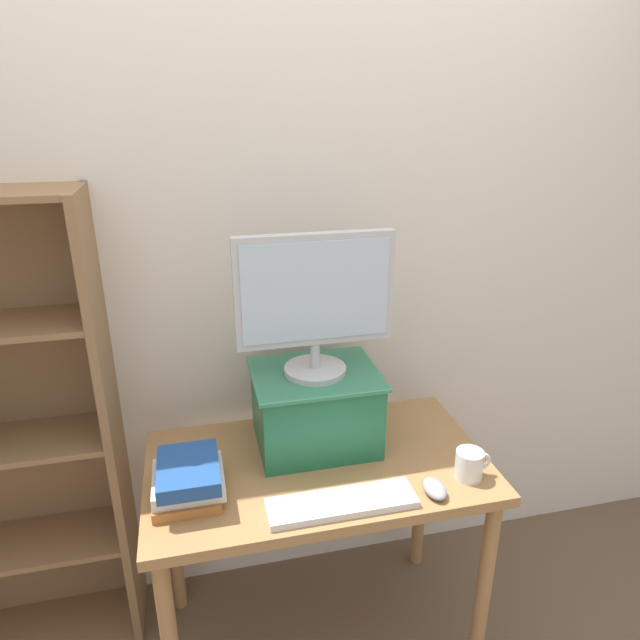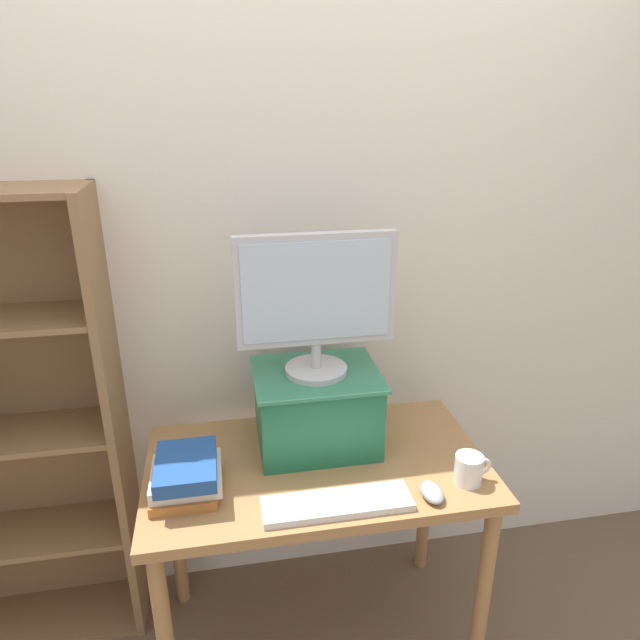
{
  "view_description": "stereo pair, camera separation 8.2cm",
  "coord_description": "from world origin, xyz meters",
  "px_view_note": "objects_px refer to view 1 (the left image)",
  "views": [
    {
      "loc": [
        -0.35,
        -1.52,
        1.89
      ],
      "look_at": [
        0.02,
        0.05,
        1.26
      ],
      "focal_mm": 32.0,
      "sensor_mm": 36.0,
      "label": 1
    },
    {
      "loc": [
        -0.27,
        -1.54,
        1.89
      ],
      "look_at": [
        0.02,
        0.05,
        1.26
      ],
      "focal_mm": 32.0,
      "sensor_mm": 36.0,
      "label": 2
    }
  ],
  "objects_px": {
    "desk": "(318,489)",
    "book_stack": "(188,479)",
    "computer_monitor": "(315,300)",
    "riser_box": "(315,406)",
    "keyboard": "(342,503)",
    "coffee_mug": "(470,464)",
    "computer_mouse": "(435,489)"
  },
  "relations": [
    {
      "from": "riser_box",
      "to": "computer_mouse",
      "type": "xyz_separation_m",
      "value": [
        0.29,
        -0.35,
        -0.12
      ]
    },
    {
      "from": "riser_box",
      "to": "coffee_mug",
      "type": "xyz_separation_m",
      "value": [
        0.42,
        -0.3,
        -0.09
      ]
    },
    {
      "from": "riser_box",
      "to": "computer_monitor",
      "type": "relative_size",
      "value": 0.82
    },
    {
      "from": "book_stack",
      "to": "computer_monitor",
      "type": "bearing_deg",
      "value": 23.84
    },
    {
      "from": "keyboard",
      "to": "coffee_mug",
      "type": "bearing_deg",
      "value": 5.43
    },
    {
      "from": "book_stack",
      "to": "coffee_mug",
      "type": "relative_size",
      "value": 2.09
    },
    {
      "from": "computer_monitor",
      "to": "computer_mouse",
      "type": "distance_m",
      "value": 0.68
    },
    {
      "from": "desk",
      "to": "coffee_mug",
      "type": "relative_size",
      "value": 9.43
    },
    {
      "from": "desk",
      "to": "computer_monitor",
      "type": "xyz_separation_m",
      "value": [
        0.02,
        0.11,
        0.63
      ]
    },
    {
      "from": "computer_monitor",
      "to": "keyboard",
      "type": "distance_m",
      "value": 0.61
    },
    {
      "from": "desk",
      "to": "computer_mouse",
      "type": "distance_m",
      "value": 0.41
    },
    {
      "from": "book_stack",
      "to": "computer_mouse",
      "type": "bearing_deg",
      "value": -12.63
    },
    {
      "from": "desk",
      "to": "computer_monitor",
      "type": "height_order",
      "value": "computer_monitor"
    },
    {
      "from": "desk",
      "to": "keyboard",
      "type": "height_order",
      "value": "keyboard"
    },
    {
      "from": "desk",
      "to": "keyboard",
      "type": "relative_size",
      "value": 2.51
    },
    {
      "from": "computer_mouse",
      "to": "keyboard",
      "type": "bearing_deg",
      "value": 178.16
    },
    {
      "from": "desk",
      "to": "coffee_mug",
      "type": "height_order",
      "value": "coffee_mug"
    },
    {
      "from": "riser_box",
      "to": "coffee_mug",
      "type": "relative_size",
      "value": 3.56
    },
    {
      "from": "riser_box",
      "to": "book_stack",
      "type": "bearing_deg",
      "value": -156.0
    },
    {
      "from": "desk",
      "to": "book_stack",
      "type": "distance_m",
      "value": 0.45
    },
    {
      "from": "keyboard",
      "to": "desk",
      "type": "bearing_deg",
      "value": 94.88
    },
    {
      "from": "keyboard",
      "to": "riser_box",
      "type": "bearing_deg",
      "value": 90.07
    },
    {
      "from": "desk",
      "to": "book_stack",
      "type": "height_order",
      "value": "book_stack"
    },
    {
      "from": "computer_mouse",
      "to": "book_stack",
      "type": "distance_m",
      "value": 0.74
    },
    {
      "from": "riser_box",
      "to": "book_stack",
      "type": "xyz_separation_m",
      "value": [
        -0.43,
        -0.19,
        -0.08
      ]
    },
    {
      "from": "riser_box",
      "to": "book_stack",
      "type": "relative_size",
      "value": 1.7
    },
    {
      "from": "computer_mouse",
      "to": "coffee_mug",
      "type": "relative_size",
      "value": 0.89
    },
    {
      "from": "desk",
      "to": "book_stack",
      "type": "relative_size",
      "value": 4.51
    },
    {
      "from": "riser_box",
      "to": "keyboard",
      "type": "xyz_separation_m",
      "value": [
        0.0,
        -0.34,
        -0.13
      ]
    },
    {
      "from": "keyboard",
      "to": "book_stack",
      "type": "height_order",
      "value": "book_stack"
    },
    {
      "from": "coffee_mug",
      "to": "keyboard",
      "type": "bearing_deg",
      "value": -174.57
    },
    {
      "from": "computer_monitor",
      "to": "keyboard",
      "type": "xyz_separation_m",
      "value": [
        0.0,
        -0.34,
        -0.51
      ]
    }
  ]
}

